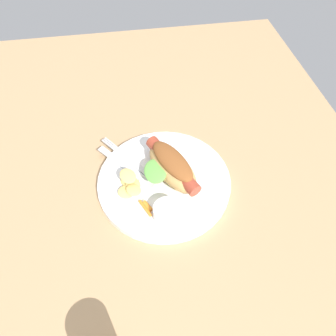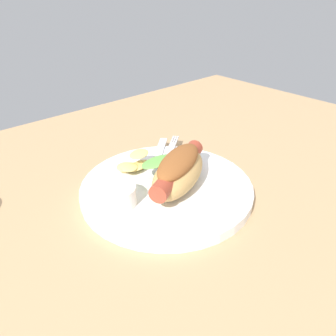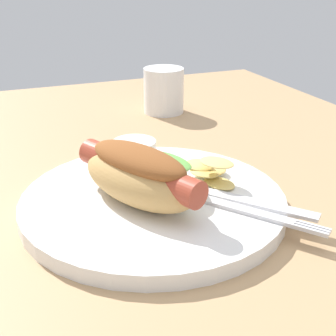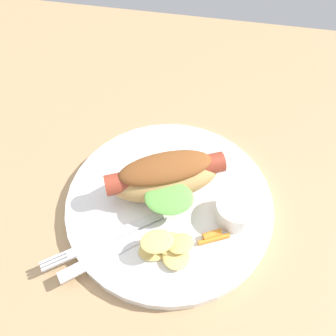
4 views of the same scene
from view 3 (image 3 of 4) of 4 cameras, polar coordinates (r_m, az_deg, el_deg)
ground_plane at (r=46.56cm, az=-1.70°, el=-8.01°), size 120.00×90.00×1.80cm
plate at (r=48.74cm, az=-1.81°, el=-4.14°), size 27.30×27.30×1.60cm
hot_dog at (r=45.82cm, az=-3.56°, el=-0.68°), size 15.42×12.01×5.83cm
sauce_ramekin at (r=55.37cm, az=-4.12°, el=1.92°), size 5.14×5.14×2.85cm
fork at (r=45.70cm, az=9.21°, el=-5.08°), size 13.27×10.40×0.40cm
knife at (r=47.59cm, az=8.65°, el=-3.83°), size 13.08×11.36×0.36cm
chips_pile at (r=51.24cm, az=5.23°, el=-0.31°), size 7.36×5.33×2.88cm
carrot_garnish at (r=54.84cm, az=0.21°, el=0.59°), size 3.88×2.60×0.94cm
drinking_cup at (r=79.77cm, az=-0.53°, el=9.45°), size 6.73×6.73×7.53cm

